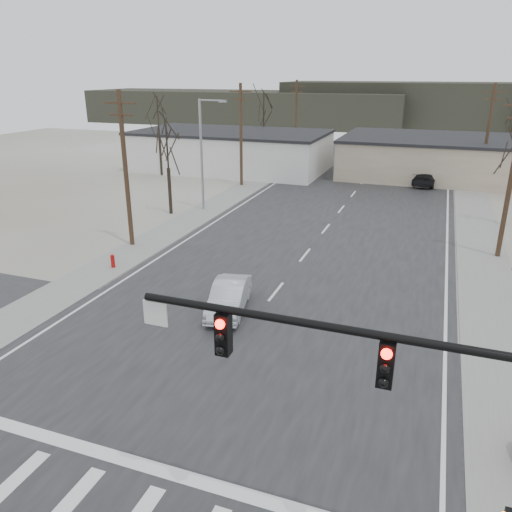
{
  "coord_description": "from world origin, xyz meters",
  "views": [
    {
      "loc": [
        7.3,
        -15.05,
        11.01
      ],
      "look_at": [
        -0.5,
        6.27,
        2.6
      ],
      "focal_mm": 35.0,
      "sensor_mm": 36.0,
      "label": 1
    }
  ],
  "objects_px": {
    "fire_hydrant": "(113,261)",
    "car_far_b": "(349,160)",
    "traffic_signal_mast": "(439,415)",
    "sedan_crossing": "(229,297)",
    "car_far_a": "(427,177)"
  },
  "relations": [
    {
      "from": "sedan_crossing",
      "to": "car_far_a",
      "type": "relative_size",
      "value": 0.82
    },
    {
      "from": "car_far_b",
      "to": "sedan_crossing",
      "type": "bearing_deg",
      "value": -99.58
    },
    {
      "from": "traffic_signal_mast",
      "to": "sedan_crossing",
      "type": "height_order",
      "value": "traffic_signal_mast"
    },
    {
      "from": "fire_hydrant",
      "to": "sedan_crossing",
      "type": "xyz_separation_m",
      "value": [
        8.74,
        -2.91,
        0.32
      ]
    },
    {
      "from": "fire_hydrant",
      "to": "car_far_a",
      "type": "distance_m",
      "value": 34.79
    },
    {
      "from": "traffic_signal_mast",
      "to": "car_far_a",
      "type": "relative_size",
      "value": 1.66
    },
    {
      "from": "sedan_crossing",
      "to": "car_far_a",
      "type": "bearing_deg",
      "value": 65.41
    },
    {
      "from": "sedan_crossing",
      "to": "car_far_a",
      "type": "distance_m",
      "value": 34.41
    },
    {
      "from": "fire_hydrant",
      "to": "sedan_crossing",
      "type": "bearing_deg",
      "value": -18.43
    },
    {
      "from": "fire_hydrant",
      "to": "car_far_a",
      "type": "relative_size",
      "value": 0.16
    },
    {
      "from": "sedan_crossing",
      "to": "fire_hydrant",
      "type": "bearing_deg",
      "value": 150.07
    },
    {
      "from": "fire_hydrant",
      "to": "car_far_b",
      "type": "height_order",
      "value": "car_far_b"
    },
    {
      "from": "fire_hydrant",
      "to": "car_far_b",
      "type": "relative_size",
      "value": 0.21
    },
    {
      "from": "car_far_a",
      "to": "car_far_b",
      "type": "xyz_separation_m",
      "value": [
        -9.47,
        8.52,
        -0.09
      ]
    },
    {
      "from": "traffic_signal_mast",
      "to": "fire_hydrant",
      "type": "distance_m",
      "value": 23.39
    }
  ]
}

